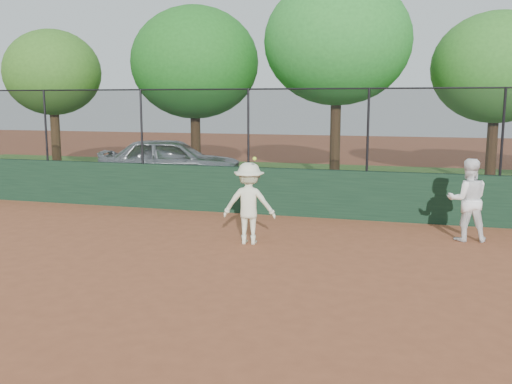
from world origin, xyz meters
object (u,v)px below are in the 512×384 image
(tree_1, at_px, (194,63))
(tree_2, at_px, (337,42))
(parked_car, at_px, (171,161))
(tree_3, at_px, (497,68))
(tree_0, at_px, (52,73))
(player_second, at_px, (468,200))
(player_main, at_px, (249,203))

(tree_1, height_order, tree_2, tree_2)
(parked_car, height_order, tree_2, tree_2)
(parked_car, xyz_separation_m, tree_2, (5.41, 1.67, 4.01))
(tree_1, relative_size, tree_3, 1.07)
(tree_2, bearing_deg, tree_0, -175.77)
(player_second, xyz_separation_m, player_main, (-4.29, -1.48, -0.03))
(tree_1, bearing_deg, player_second, -39.32)
(tree_0, xyz_separation_m, tree_2, (10.59, 0.78, 0.93))
(player_main, relative_size, tree_2, 0.26)
(player_main, xyz_separation_m, tree_0, (-10.13, 7.95, 3.08))
(parked_car, bearing_deg, tree_2, -90.30)
(parked_car, xyz_separation_m, player_main, (4.95, -7.07, -0.00))
(parked_car, xyz_separation_m, player_second, (9.23, -5.58, 0.03))
(tree_0, bearing_deg, parked_car, -9.68)
(parked_car, height_order, tree_3, tree_3)
(player_main, height_order, tree_2, tree_2)
(parked_car, distance_m, tree_3, 11.48)
(tree_0, distance_m, tree_1, 5.46)
(parked_car, bearing_deg, player_main, -162.43)
(player_second, xyz_separation_m, tree_3, (1.37, 8.67, 3.12))
(player_second, distance_m, tree_1, 12.17)
(player_second, bearing_deg, tree_3, -108.27)
(tree_1, bearing_deg, tree_2, -1.75)
(tree_2, bearing_deg, parked_car, -162.88)
(tree_1, distance_m, tree_2, 5.26)
(parked_car, xyz_separation_m, tree_0, (-5.18, 0.88, 3.08))
(tree_1, height_order, tree_3, tree_1)
(parked_car, distance_m, player_second, 10.79)
(tree_3, bearing_deg, tree_1, -173.09)
(player_second, relative_size, player_main, 0.94)
(player_main, xyz_separation_m, tree_1, (-4.76, 8.89, 3.42))
(tree_3, bearing_deg, player_second, -98.98)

